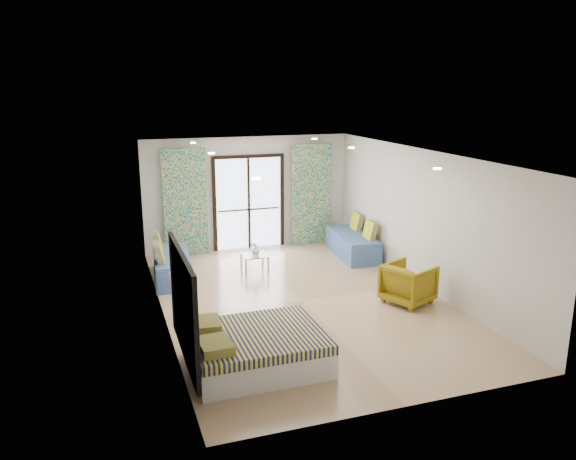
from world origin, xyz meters
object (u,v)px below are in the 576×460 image
object	(u,v)px
bed	(256,348)
coffee_table	(254,256)
daybed_right	(353,244)
daybed_left	(171,265)
armchair	(409,282)

from	to	relation	value
bed	coffee_table	xyz separation A→B (m)	(1.11, 4.06, 0.06)
daybed_right	coffee_table	xyz separation A→B (m)	(-2.48, -0.35, 0.04)
daybed_left	armchair	xyz separation A→B (m)	(3.93, -2.73, 0.12)
bed	daybed_left	xyz separation A→B (m)	(-0.64, 4.14, 0.02)
daybed_right	coffee_table	distance (m)	2.51
daybed_left	daybed_right	size ratio (longest dim) A/B	0.98
daybed_left	daybed_right	bearing A→B (deg)	8.09
bed	armchair	distance (m)	3.58
bed	daybed_left	size ratio (longest dim) A/B	0.98
armchair	coffee_table	bearing A→B (deg)	15.82
bed	daybed_right	world-z (taller)	daybed_right
daybed_right	armchair	distance (m)	3.02
armchair	daybed_right	bearing A→B (deg)	-29.41
bed	coffee_table	bearing A→B (deg)	74.74
bed	daybed_left	distance (m)	4.19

